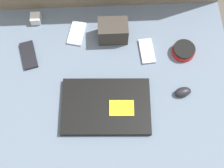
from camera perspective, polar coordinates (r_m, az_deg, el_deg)
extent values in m
plane|color=#4C4742|center=(1.33, 0.00, -2.73)|extent=(8.00, 8.00, 0.00)
cube|color=slate|center=(1.26, 0.00, -1.61)|extent=(0.95, 0.75, 0.14)
cube|color=black|center=(1.16, -1.10, -4.10)|extent=(0.34, 0.23, 0.02)
cube|color=yellow|center=(1.14, 1.77, -4.40)|extent=(0.09, 0.06, 0.00)
ellipsoid|color=black|center=(1.20, 12.84, -1.43)|extent=(0.07, 0.05, 0.03)
cylinder|color=red|center=(1.28, 12.93, 5.87)|extent=(0.09, 0.09, 0.02)
cylinder|color=black|center=(1.27, 13.08, 6.23)|extent=(0.09, 0.09, 0.01)
cube|color=silver|center=(1.30, -6.47, 9.19)|extent=(0.08, 0.12, 0.01)
cube|color=black|center=(1.29, -14.98, 5.11)|extent=(0.08, 0.13, 0.01)
cube|color=#B7B7BC|center=(1.26, 6.40, 6.00)|extent=(0.06, 0.11, 0.01)
cube|color=#38332D|center=(1.26, 0.17, 9.67)|extent=(0.12, 0.08, 0.09)
cube|color=silver|center=(1.36, -13.77, 11.55)|extent=(0.04, 0.04, 0.04)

